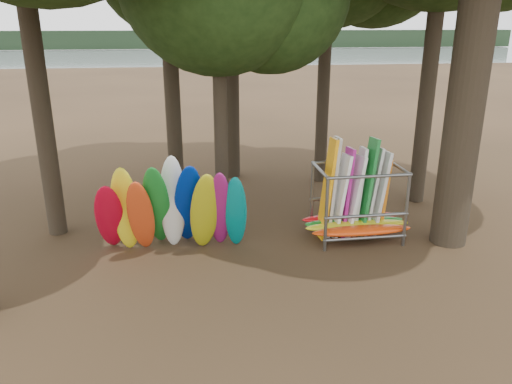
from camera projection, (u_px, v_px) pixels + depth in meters
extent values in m
plane|color=#47331E|center=(275.00, 261.00, 12.94)|extent=(120.00, 120.00, 0.00)
plane|color=gray|center=(195.00, 67.00, 69.08)|extent=(160.00, 160.00, 0.00)
cube|color=black|center=(188.00, 39.00, 115.22)|extent=(160.00, 4.00, 4.00)
cylinder|color=black|center=(28.00, 11.00, 12.73)|extent=(0.52, 0.52, 12.30)
cylinder|color=black|center=(168.00, 20.00, 15.86)|extent=(0.52, 0.52, 11.86)
cylinder|color=black|center=(230.00, 25.00, 18.27)|extent=(0.65, 0.65, 11.55)
cylinder|color=black|center=(326.00, 39.00, 17.85)|extent=(0.46, 0.46, 10.61)
cylinder|color=black|center=(220.00, 86.00, 13.87)|extent=(0.39, 0.39, 8.39)
cylinder|color=black|center=(434.00, 25.00, 15.49)|extent=(0.51, 0.51, 11.57)
ellipsoid|color=#BD0622|center=(110.00, 218.00, 12.84)|extent=(0.88, 1.73, 2.34)
ellipsoid|color=yellow|center=(125.00, 210.00, 12.89)|extent=(0.74, 1.18, 2.65)
ellipsoid|color=red|center=(141.00, 217.00, 12.73)|extent=(0.69, 1.64, 2.47)
ellipsoid|color=#177C28|center=(157.00, 207.00, 12.89)|extent=(0.70, 2.04, 2.82)
ellipsoid|color=silver|center=(173.00, 203.00, 13.03)|extent=(0.77, 1.20, 2.88)
ellipsoid|color=#012297|center=(188.00, 205.00, 13.09)|extent=(0.90, 1.92, 2.77)
ellipsoid|color=#A5A413|center=(205.00, 212.00, 12.91)|extent=(0.91, 1.50, 2.55)
ellipsoid|color=#86175F|center=(220.00, 210.00, 13.01)|extent=(0.67, 1.55, 2.56)
ellipsoid|color=#037577|center=(236.00, 213.00, 13.04)|extent=(0.74, 1.41, 2.42)
ellipsoid|color=#DF3D0C|center=(362.00, 230.00, 13.77)|extent=(2.85, 0.55, 0.24)
ellipsoid|color=yellow|center=(357.00, 225.00, 14.12)|extent=(3.04, 0.55, 0.24)
ellipsoid|color=#1A7920|center=(354.00, 222.00, 14.37)|extent=(2.94, 0.55, 0.24)
ellipsoid|color=red|center=(350.00, 217.00, 14.70)|extent=(2.93, 0.55, 0.24)
cube|color=#FAA30D|center=(327.00, 189.00, 13.95)|extent=(0.45, 0.80, 2.89)
cube|color=silver|center=(332.00, 188.00, 14.13)|extent=(0.39, 0.79, 2.88)
cube|color=white|center=(340.00, 197.00, 14.08)|extent=(0.53, 0.79, 2.42)
cube|color=#A81C81|center=(345.00, 193.00, 14.17)|extent=(0.35, 0.78, 2.59)
cube|color=white|center=(353.00, 197.00, 14.08)|extent=(0.58, 0.80, 2.38)
cube|color=silver|center=(358.00, 192.00, 14.25)|extent=(0.39, 0.76, 2.58)
cube|color=#1B7B31|center=(366.00, 188.00, 14.07)|extent=(0.49, 0.81, 2.88)
cube|color=silver|center=(370.00, 191.00, 14.28)|extent=(0.55, 0.81, 2.57)
cube|color=silver|center=(379.00, 195.00, 14.15)|extent=(0.48, 0.77, 2.49)
cube|color=orange|center=(382.00, 196.00, 14.44)|extent=(0.33, 0.75, 2.24)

